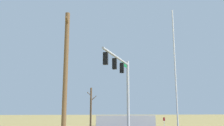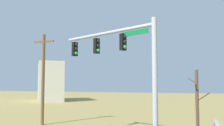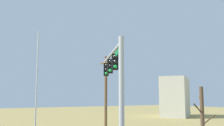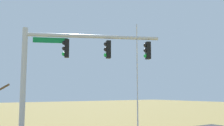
% 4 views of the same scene
% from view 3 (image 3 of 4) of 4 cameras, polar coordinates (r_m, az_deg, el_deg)
% --- Properties ---
extents(signal_mast, '(6.70, 3.27, 6.83)m').
position_cam_3_polar(signal_mast, '(15.52, 0.65, -3.03)').
color(signal_mast, '#B2B5BA').
rests_on(signal_mast, ground_plane).
extents(flagpole, '(0.10, 0.10, 8.72)m').
position_cam_3_polar(flagpole, '(20.63, -15.93, -5.28)').
color(flagpole, silver).
rests_on(flagpole, ground_plane).
extents(utility_pole, '(1.90, 0.26, 7.55)m').
position_cam_3_polar(utility_pole, '(24.93, -1.34, -6.84)').
color(utility_pole, brown).
rests_on(utility_pole, ground_plane).
extents(distant_building, '(9.30, 10.48, 7.49)m').
position_cam_3_polar(distant_building, '(53.23, 13.50, -7.10)').
color(distant_building, beige).
rests_on(distant_building, ground_plane).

